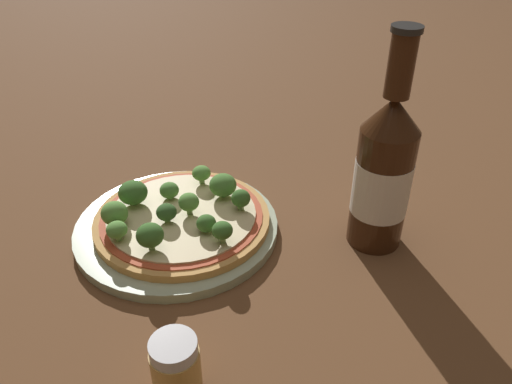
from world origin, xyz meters
name	(u,v)px	position (x,y,z in m)	size (l,w,h in m)	color
ground_plane	(186,226)	(0.00, 0.00, 0.00)	(3.00, 3.00, 0.00)	brown
plate	(177,227)	(-0.01, -0.01, 0.01)	(0.25, 0.25, 0.01)	#A3B293
pizza	(179,218)	(0.00, -0.01, 0.02)	(0.21, 0.21, 0.01)	tan
broccoli_floret_0	(117,230)	(-0.06, -0.07, 0.04)	(0.02, 0.02, 0.02)	#7A9E5B
broccoli_floret_1	(206,223)	(0.04, -0.04, 0.04)	(0.02, 0.02, 0.02)	#7A9E5B
broccoli_floret_2	(201,173)	(0.01, 0.06, 0.04)	(0.02, 0.02, 0.02)	#7A9E5B
broccoli_floret_3	(223,185)	(0.04, 0.04, 0.04)	(0.03, 0.03, 0.03)	#7A9E5B
broccoli_floret_4	(241,199)	(0.07, 0.01, 0.04)	(0.02, 0.02, 0.03)	#7A9E5B
broccoli_floret_5	(150,235)	(-0.01, -0.08, 0.04)	(0.03, 0.03, 0.03)	#7A9E5B
broccoli_floret_6	(189,202)	(0.01, -0.01, 0.04)	(0.02, 0.02, 0.03)	#7A9E5B
broccoli_floret_7	(166,212)	(-0.01, -0.03, 0.04)	(0.02, 0.02, 0.02)	#7A9E5B
broccoli_floret_8	(169,190)	(-0.02, 0.02, 0.04)	(0.02, 0.02, 0.02)	#7A9E5B
broccoli_floret_9	(114,213)	(-0.07, -0.04, 0.04)	(0.03, 0.03, 0.03)	#7A9E5B
broccoli_floret_10	(133,192)	(-0.06, 0.00, 0.04)	(0.04, 0.04, 0.03)	#7A9E5B
broccoli_floret_11	(222,231)	(0.06, -0.05, 0.04)	(0.02, 0.02, 0.03)	#7A9E5B
beer_bottle	(383,172)	(0.23, 0.01, 0.09)	(0.06, 0.06, 0.25)	#381E0F
pepper_shaker	(176,368)	(0.06, -0.23, 0.03)	(0.04, 0.04, 0.06)	tan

